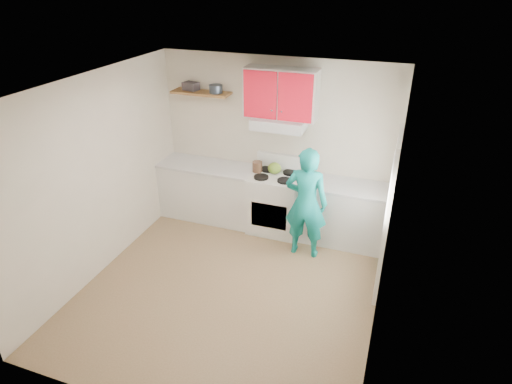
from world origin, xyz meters
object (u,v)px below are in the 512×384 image
at_px(tin, 216,89).
at_px(crock, 257,167).
at_px(stove, 275,203).
at_px(kettle, 274,168).
at_px(person, 306,203).

bearing_deg(tin, crock, -9.77).
height_order(stove, kettle, kettle).
bearing_deg(stove, kettle, 122.27).
bearing_deg(crock, person, -31.02).
xyz_separation_m(crock, person, (0.90, -0.54, -0.18)).
bearing_deg(person, stove, -40.90).
relative_size(tin, kettle, 0.98).
bearing_deg(tin, kettle, -5.95).
xyz_separation_m(kettle, crock, (-0.27, -0.02, -0.02)).
bearing_deg(stove, crock, 170.39).
relative_size(stove, person, 0.57).
bearing_deg(stove, tin, 170.28).
height_order(kettle, person, person).
bearing_deg(crock, tin, 170.23).
relative_size(stove, tin, 4.65).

